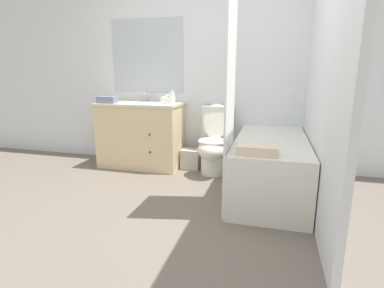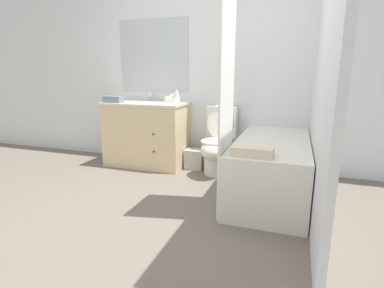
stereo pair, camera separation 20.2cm
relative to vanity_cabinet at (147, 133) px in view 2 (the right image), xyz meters
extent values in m
plane|color=#6B6056|center=(0.73, -1.46, -0.42)|extent=(14.00, 14.00, 0.00)
cube|color=silver|center=(0.73, 0.30, 0.83)|extent=(8.00, 0.05, 2.50)
cube|color=#B2BCC6|center=(0.00, 0.27, 0.99)|extent=(0.99, 0.01, 0.93)
cube|color=silver|center=(2.02, -0.59, 0.83)|extent=(0.05, 2.73, 2.50)
cube|color=beige|center=(0.00, 0.00, -0.02)|extent=(1.04, 0.55, 0.80)
cube|color=beige|center=(0.00, 0.00, 0.39)|extent=(1.06, 0.57, 0.03)
cylinder|color=silver|center=(0.00, 0.00, 0.35)|extent=(0.34, 0.34, 0.10)
sphere|color=#382D23|center=(0.23, -0.29, 0.06)|extent=(0.02, 0.02, 0.02)
sphere|color=#382D23|center=(0.23, -0.29, -0.16)|extent=(0.02, 0.02, 0.02)
cylinder|color=silver|center=(0.00, 0.21, 0.43)|extent=(0.04, 0.04, 0.04)
cylinder|color=silver|center=(0.00, 0.17, 0.49)|extent=(0.02, 0.11, 0.09)
cylinder|color=silver|center=(-0.06, 0.21, 0.43)|extent=(0.03, 0.03, 0.04)
cylinder|color=silver|center=(0.05, 0.21, 0.43)|extent=(0.03, 0.03, 0.04)
cylinder|color=silver|center=(0.97, -0.09, -0.31)|extent=(0.29, 0.29, 0.23)
ellipsoid|color=silver|center=(0.97, -0.15, -0.10)|extent=(0.34, 0.45, 0.26)
torus|color=silver|center=(0.97, -0.15, -0.01)|extent=(0.34, 0.34, 0.04)
cube|color=silver|center=(0.97, 0.16, 0.18)|extent=(0.37, 0.18, 0.38)
ellipsoid|color=silver|center=(0.97, 0.05, 0.20)|extent=(0.32, 0.13, 0.42)
cube|color=silver|center=(1.64, -0.50, -0.15)|extent=(0.69, 1.55, 0.56)
cube|color=#A5A7A2|center=(1.64, -0.50, 0.13)|extent=(0.57, 1.43, 0.01)
cube|color=white|center=(1.28, -1.00, 0.58)|extent=(0.01, 0.50, 2.01)
cube|color=#B7B2A8|center=(0.65, 0.05, -0.30)|extent=(0.24, 0.20, 0.25)
cube|color=white|center=(0.37, 0.01, 0.45)|extent=(0.14, 0.14, 0.08)
ellipsoid|color=white|center=(0.37, 0.01, 0.50)|extent=(0.06, 0.04, 0.03)
cylinder|color=white|center=(0.43, 0.00, 0.48)|extent=(0.06, 0.06, 0.14)
cylinder|color=silver|center=(0.43, 0.00, 0.56)|extent=(0.03, 0.03, 0.03)
cube|color=slate|center=(-0.37, -0.17, 0.45)|extent=(0.24, 0.12, 0.08)
cube|color=beige|center=(1.53, -1.13, 0.17)|extent=(0.32, 0.20, 0.08)
camera|label=1|loc=(1.64, -3.51, 0.77)|focal=28.00mm
camera|label=2|loc=(1.83, -3.45, 0.77)|focal=28.00mm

